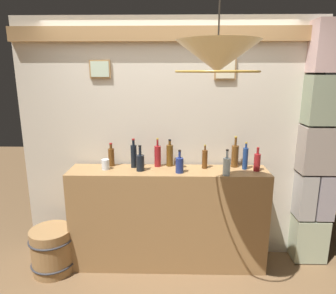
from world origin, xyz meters
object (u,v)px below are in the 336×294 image
Objects in this scene: liquor_bottle_tequila at (134,156)px; glass_tumbler_highball at (105,164)px; wooden_barrel at (53,250)px; liquor_bottle_scotch at (180,165)px; liquor_bottle_sherry at (205,159)px; liquor_bottle_mezcal at (140,162)px; glass_tumbler_rocks at (180,163)px; pendant_lamp at (218,57)px; liquor_bottle_rye at (170,155)px; liquor_bottle_amaro at (227,166)px; liquor_bottle_vermouth at (111,157)px; liquor_bottle_rum at (245,158)px; liquor_bottle_whiskey at (257,162)px; liquor_bottle_vodka at (235,156)px; liquor_bottle_brandy at (158,156)px.

glass_tumbler_highball is (-0.28, -0.08, -0.07)m from liquor_bottle_tequila.
glass_tumbler_highball is 1.05m from wooden_barrel.
glass_tumbler_highball is (-0.74, 0.09, -0.03)m from liquor_bottle_scotch.
liquor_bottle_sherry is 0.30m from liquor_bottle_scotch.
glass_tumbler_rocks is (0.39, 0.12, -0.04)m from liquor_bottle_mezcal.
liquor_bottle_rye is at bearing 112.50° from pendant_lamp.
liquor_bottle_mezcal is at bearing -5.76° from glass_tumbler_highball.
liquor_bottle_amaro reaches higher than wooden_barrel.
glass_tumbler_highball is at bearing 172.97° from liquor_bottle_amaro.
liquor_bottle_amaro is 1.18m from liquor_bottle_vermouth.
liquor_bottle_rum is at bearing -1.81° from liquor_bottle_tequila.
liquor_bottle_whiskey is (0.51, -0.08, -0.00)m from liquor_bottle_sherry.
liquor_bottle_amaro is 1.20m from glass_tumbler_highball.
liquor_bottle_whiskey is at bearing -34.48° from liquor_bottle_vodka.
liquor_bottle_scotch reaches higher than wooden_barrel.
liquor_bottle_vermouth is at bearing 179.12° from liquor_bottle_brandy.
liquor_bottle_whiskey is 0.98× the size of liquor_bottle_vermouth.
liquor_bottle_whiskey is at bearing 3.97° from wooden_barrel.
liquor_bottle_amaro is 0.45m from liquor_bottle_scotch.
liquor_bottle_amaro is 0.94m from liquor_bottle_tequila.
liquor_bottle_tequila is 0.30m from glass_tumbler_highball.
pendant_lamp reaches higher than liquor_bottle_whiskey.
liquor_bottle_amaro is at bearing -115.69° from liquor_bottle_vodka.
liquor_bottle_brandy is 0.13m from liquor_bottle_rye.
liquor_bottle_vodka is at bearing 68.49° from pendant_lamp.
liquor_bottle_brandy is 2.90× the size of glass_tumbler_highball.
liquor_bottle_scotch is (-0.45, 0.06, -0.01)m from liquor_bottle_amaro.
liquor_bottle_rye is at bearing 1.15° from liquor_bottle_vermouth.
liquor_bottle_vodka reaches higher than liquor_bottle_rye.
liquor_bottle_whiskey is 1.00m from liquor_bottle_brandy.
liquor_bottle_amaro is at bearing -21.14° from liquor_bottle_brandy.
liquor_bottle_tequila is 0.37m from liquor_bottle_rye.
liquor_bottle_tequila is (-0.24, -0.04, 0.01)m from liquor_bottle_brandy.
liquor_bottle_whiskey is at bearing -0.62° from glass_tumbler_highball.
liquor_bottle_rum reaches higher than liquor_bottle_mezcal.
glass_tumbler_rocks is (-0.65, 0.04, -0.07)m from liquor_bottle_rum.
liquor_bottle_whiskey reaches higher than glass_tumbler_highball.
glass_tumbler_highball is at bearing -176.57° from liquor_bottle_sherry.
liquor_bottle_whiskey is 2.33× the size of glass_tumbler_highball.
glass_tumbler_highball is at bearing 173.30° from liquor_bottle_scotch.
liquor_bottle_amaro is 2.62× the size of glass_tumbler_rocks.
liquor_bottle_vermouth is at bearing -178.85° from liquor_bottle_rye.
glass_tumbler_highball reaches higher than glass_tumbler_rocks.
liquor_bottle_scotch is 0.76× the size of liquor_bottle_tequila.
glass_tumbler_rocks is (-0.57, -0.04, -0.07)m from liquor_bottle_vodka.
liquor_bottle_vermouth is at bearing 169.54° from liquor_bottle_tequila.
liquor_bottle_vermouth is 0.72m from glass_tumbler_rocks.
liquor_bottle_sherry is at bearing 8.45° from liquor_bottle_mezcal.
liquor_bottle_tequila is (-0.08, 0.11, 0.04)m from liquor_bottle_mezcal.
liquor_bottle_tequila reaches higher than liquor_bottle_rye.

